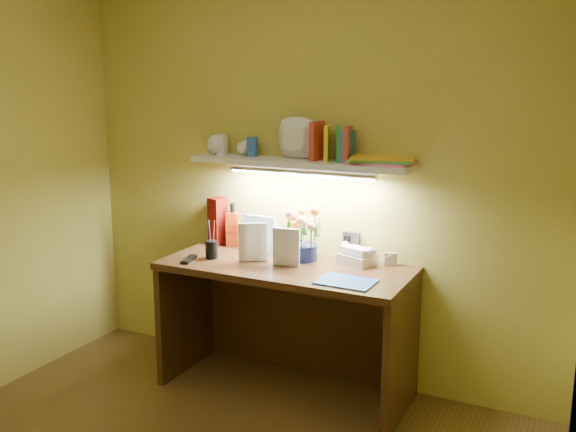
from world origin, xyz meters
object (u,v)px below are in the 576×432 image
at_px(whisky_bottle, 233,225).
at_px(telephone, 357,254).
at_px(flower_bouquet, 302,233).
at_px(desk, 285,328).
at_px(desk_clock, 391,259).

bearing_deg(whisky_bottle, telephone, -2.63).
height_order(flower_bouquet, whisky_bottle, flower_bouquet).
height_order(desk, telephone, telephone).
distance_m(flower_bouquet, telephone, 0.34).
distance_m(telephone, whisky_bottle, 0.83).
xyz_separation_m(telephone, desk_clock, (0.17, 0.06, -0.02)).
bearing_deg(telephone, flower_bouquet, -150.69).
height_order(desk, flower_bouquet, flower_bouquet).
bearing_deg(whisky_bottle, desk_clock, 1.17).
bearing_deg(desk, whisky_bottle, 153.92).
bearing_deg(desk, flower_bouquet, 75.83).
height_order(desk, desk_clock, desk_clock).
bearing_deg(flower_bouquet, desk, -104.17).
bearing_deg(desk_clock, telephone, 178.52).
height_order(telephone, whisky_bottle, whisky_bottle).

